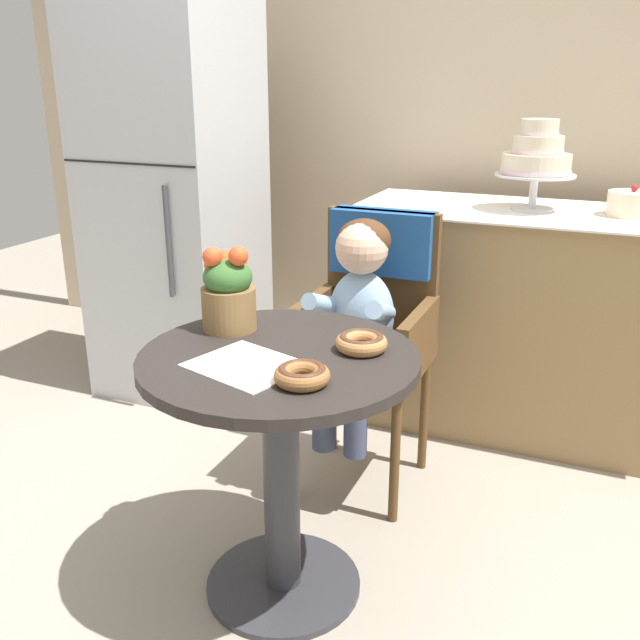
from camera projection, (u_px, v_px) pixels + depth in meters
ground_plane at (284, 585)px, 2.01m from camera, size 8.00×8.00×0.00m
back_wall at (456, 85)px, 3.16m from camera, size 4.80×0.10×2.70m
cafe_table at (280, 428)px, 1.84m from camera, size 0.72×0.72×0.72m
wicker_chair at (373, 305)px, 2.40m from camera, size 0.42×0.45×0.95m
seated_child at (358, 308)px, 2.25m from camera, size 0.27×0.32×0.73m
paper_napkin at (247, 365)px, 1.69m from camera, size 0.31×0.28×0.00m
donut_front at (361, 342)px, 1.78m from camera, size 0.13×0.13×0.04m
donut_mid at (302, 374)px, 1.59m from camera, size 0.13×0.13×0.04m
flower_vase at (228, 289)px, 1.91m from camera, size 0.15×0.15×0.24m
display_counter at (548, 323)px, 2.78m from camera, size 1.56×0.62×0.90m
tiered_cake_stand at (537, 158)px, 2.61m from camera, size 0.30×0.30×0.34m
round_layer_cake at (632, 204)px, 2.54m from camera, size 0.18×0.18×0.11m
refrigerator at (175, 205)px, 3.07m from camera, size 0.64×0.63×1.70m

